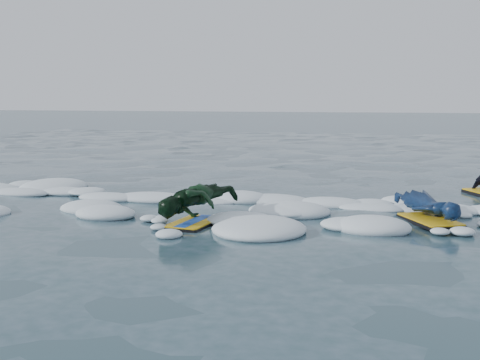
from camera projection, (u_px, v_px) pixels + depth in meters
ground at (211, 222)px, 8.52m from camera, size 120.00×120.00×0.00m
foam_band at (230, 209)px, 9.52m from camera, size 12.00×3.10×0.30m
prone_woman_unit at (429, 207)px, 8.57m from camera, size 1.11×1.60×0.38m
prone_child_unit at (198, 204)px, 8.37m from camera, size 1.15×1.53×0.54m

